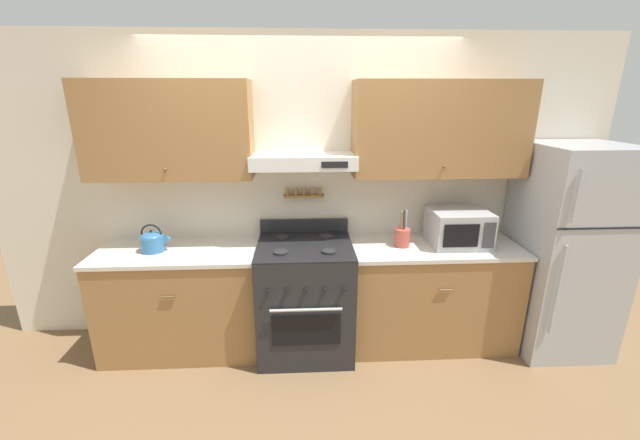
# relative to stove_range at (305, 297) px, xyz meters

# --- Properties ---
(ground_plane) EXTENTS (16.00, 16.00, 0.00)m
(ground_plane) POSITION_rel_stove_range_xyz_m (0.00, -0.27, -0.47)
(ground_plane) COLOR brown
(wall_back) EXTENTS (5.20, 0.46, 2.55)m
(wall_back) POSITION_rel_stove_range_xyz_m (0.03, 0.32, 1.01)
(wall_back) COLOR beige
(wall_back) RESTS_ON ground_plane
(counter_left) EXTENTS (1.28, 0.63, 0.89)m
(counter_left) POSITION_rel_stove_range_xyz_m (-1.02, 0.05, -0.02)
(counter_left) COLOR olive
(counter_left) RESTS_ON ground_plane
(counter_right) EXTENTS (1.38, 0.63, 0.89)m
(counter_right) POSITION_rel_stove_range_xyz_m (1.07, 0.05, -0.02)
(counter_right) COLOR olive
(counter_right) RESTS_ON ground_plane
(stove_range) EXTENTS (0.76, 0.73, 1.05)m
(stove_range) POSITION_rel_stove_range_xyz_m (0.00, 0.00, 0.00)
(stove_range) COLOR #232326
(stove_range) RESTS_ON ground_plane
(refrigerator) EXTENTS (0.71, 0.75, 1.72)m
(refrigerator) POSITION_rel_stove_range_xyz_m (2.13, -0.02, 0.39)
(refrigerator) COLOR #ADAFB5
(refrigerator) RESTS_ON ground_plane
(tea_kettle) EXTENTS (0.24, 0.19, 0.22)m
(tea_kettle) POSITION_rel_stove_range_xyz_m (-1.19, 0.04, 0.50)
(tea_kettle) COLOR teal
(tea_kettle) RESTS_ON counter_left
(microwave) EXTENTS (0.46, 0.39, 0.29)m
(microwave) POSITION_rel_stove_range_xyz_m (1.26, 0.06, 0.56)
(microwave) COLOR #ADAFB5
(microwave) RESTS_ON counter_right
(utensil_crock) EXTENTS (0.12, 0.12, 0.30)m
(utensil_crock) POSITION_rel_stove_range_xyz_m (0.79, 0.04, 0.50)
(utensil_crock) COLOR #B24C42
(utensil_crock) RESTS_ON counter_right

